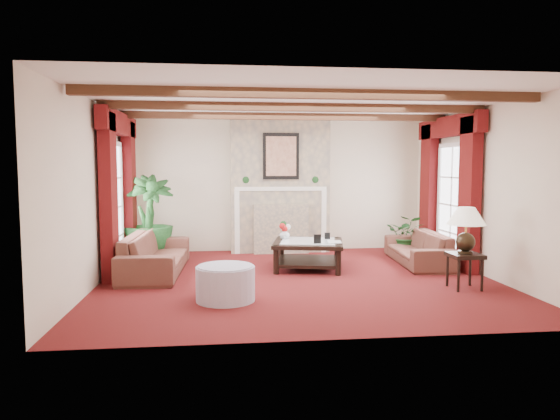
{
  "coord_description": "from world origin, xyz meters",
  "views": [
    {
      "loc": [
        -1.11,
        -7.56,
        1.75
      ],
      "look_at": [
        -0.23,
        0.4,
        1.05
      ],
      "focal_mm": 32.0,
      "sensor_mm": 36.0,
      "label": 1
    }
  ],
  "objects": [
    {
      "name": "right_wall",
      "position": [
        3.0,
        0.0,
        1.35
      ],
      "size": [
        0.02,
        5.5,
        2.7
      ],
      "primitive_type": "cube",
      "color": "beige",
      "rests_on": "ground"
    },
    {
      "name": "french_door_right",
      "position": [
        2.97,
        1.0,
        2.13
      ],
      "size": [
        0.1,
        1.1,
        2.16
      ],
      "primitive_type": null,
      "color": "white",
      "rests_on": "ground"
    },
    {
      "name": "left_wall",
      "position": [
        -3.0,
        0.0,
        1.35
      ],
      "size": [
        0.02,
        5.5,
        2.7
      ],
      "primitive_type": "cube",
      "color": "beige",
      "rests_on": "ground"
    },
    {
      "name": "sofa_right",
      "position": [
        2.34,
        0.98,
        0.38
      ],
      "size": [
        2.03,
        0.85,
        0.76
      ],
      "primitive_type": "imported",
      "rotation": [
        0.0,
        0.0,
        -1.64
      ],
      "color": "#3F1119",
      "rests_on": "ground"
    },
    {
      "name": "photo_frame_a",
      "position": [
        0.39,
        0.45,
        0.55
      ],
      "size": [
        0.12,
        0.02,
        0.16
      ],
      "primitive_type": null,
      "rotation": [
        0.0,
        0.0,
        0.04
      ],
      "color": "black",
      "rests_on": "coffee_table"
    },
    {
      "name": "ceiling",
      "position": [
        0.0,
        0.0,
        2.7
      ],
      "size": [
        6.0,
        6.0,
        0.0
      ],
      "primitive_type": "plane",
      "rotation": [
        3.14,
        0.0,
        0.0
      ],
      "color": "white",
      "rests_on": "floor"
    },
    {
      "name": "flower_vase",
      "position": [
        -0.07,
        1.09,
        0.56
      ],
      "size": [
        0.29,
        0.29,
        0.18
      ],
      "primitive_type": "imported",
      "rotation": [
        0.0,
        0.0,
        -0.31
      ],
      "color": "silver",
      "rests_on": "coffee_table"
    },
    {
      "name": "table_lamp",
      "position": [
        2.28,
        -0.88,
        0.85
      ],
      "size": [
        0.54,
        0.54,
        0.68
      ],
      "primitive_type": null,
      "color": "black",
      "rests_on": "side_table"
    },
    {
      "name": "floor",
      "position": [
        0.0,
        0.0,
        0.0
      ],
      "size": [
        6.0,
        6.0,
        0.0
      ],
      "primitive_type": "plane",
      "color": "#460C0D",
      "rests_on": "ground"
    },
    {
      "name": "back_wall",
      "position": [
        0.0,
        2.75,
        1.35
      ],
      "size": [
        6.0,
        0.02,
        2.7
      ],
      "primitive_type": "cube",
      "color": "beige",
      "rests_on": "ground"
    },
    {
      "name": "side_table",
      "position": [
        2.28,
        -0.88,
        0.26
      ],
      "size": [
        0.44,
        0.44,
        0.51
      ],
      "primitive_type": null,
      "rotation": [
        0.0,
        0.0,
        -0.01
      ],
      "color": "black",
      "rests_on": "ground"
    },
    {
      "name": "book",
      "position": [
        0.59,
        0.55,
        0.62
      ],
      "size": [
        0.23,
        0.08,
        0.3
      ],
      "primitive_type": "imported",
      "rotation": [
        0.0,
        0.0,
        -0.13
      ],
      "color": "black",
      "rests_on": "coffee_table"
    },
    {
      "name": "coffee_table",
      "position": [
        0.29,
        0.77,
        0.24
      ],
      "size": [
        1.36,
        1.36,
        0.47
      ],
      "primitive_type": null,
      "rotation": [
        0.0,
        0.0,
        -0.2
      ],
      "color": "black",
      "rests_on": "ground"
    },
    {
      "name": "small_plant",
      "position": [
        2.43,
        1.85,
        0.31
      ],
      "size": [
        1.38,
        1.39,
        0.62
      ],
      "primitive_type": "imported",
      "rotation": [
        0.0,
        0.0,
        -0.49
      ],
      "color": "black",
      "rests_on": "ground"
    },
    {
      "name": "french_door_left",
      "position": [
        -2.97,
        1.0,
        2.13
      ],
      "size": [
        0.1,
        1.1,
        2.16
      ],
      "primitive_type": null,
      "color": "white",
      "rests_on": "ground"
    },
    {
      "name": "potted_palm",
      "position": [
        -2.51,
        1.74,
        0.45
      ],
      "size": [
        2.08,
        2.26,
        0.9
      ],
      "primitive_type": "imported",
      "rotation": [
        0.0,
        0.0,
        0.42
      ],
      "color": "black",
      "rests_on": "ground"
    },
    {
      "name": "fireplace",
      "position": [
        0.0,
        2.55,
        2.7
      ],
      "size": [
        2.0,
        0.52,
        2.7
      ],
      "primitive_type": null,
      "color": "tan",
      "rests_on": "ground"
    },
    {
      "name": "curtains_left",
      "position": [
        -2.86,
        1.0,
        2.55
      ],
      "size": [
        0.2,
        2.4,
        2.55
      ],
      "primitive_type": null,
      "color": "#4B0C0A",
      "rests_on": "ground"
    },
    {
      "name": "sofa_left",
      "position": [
        -2.26,
        0.69,
        0.43
      ],
      "size": [
        2.26,
        0.8,
        0.86
      ],
      "primitive_type": "imported",
      "rotation": [
        0.0,
        0.0,
        1.54
      ],
      "color": "#3F1119",
      "rests_on": "ground"
    },
    {
      "name": "curtains_right",
      "position": [
        2.86,
        1.0,
        2.55
      ],
      "size": [
        0.2,
        2.4,
        2.55
      ],
      "primitive_type": null,
      "color": "#4B0C0A",
      "rests_on": "ground"
    },
    {
      "name": "ottoman",
      "position": [
        -1.12,
        -1.14,
        0.22
      ],
      "size": [
        0.77,
        0.77,
        0.45
      ],
      "primitive_type": "cylinder",
      "color": "#A49DB1",
      "rests_on": "ground"
    },
    {
      "name": "ceiling_beams",
      "position": [
        0.0,
        0.0,
        2.64
      ],
      "size": [
        6.0,
        3.0,
        0.12
      ],
      "primitive_type": null,
      "color": "#351C10",
      "rests_on": "ceiling"
    },
    {
      "name": "photo_frame_b",
      "position": [
        0.66,
        0.92,
        0.53
      ],
      "size": [
        0.1,
        0.03,
        0.12
      ],
      "primitive_type": null,
      "rotation": [
        0.0,
        0.0,
        -0.14
      ],
      "color": "black",
      "rests_on": "coffee_table"
    }
  ]
}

